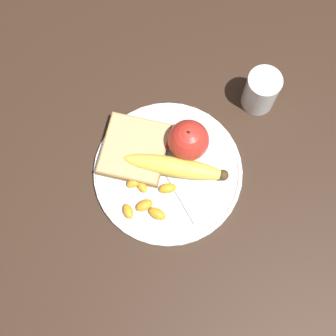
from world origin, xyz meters
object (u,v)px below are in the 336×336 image
at_px(juice_glass, 261,92).
at_px(apple, 188,140).
at_px(jam_packet, 162,138).
at_px(bread_slice, 135,149).
at_px(banana, 176,167).
at_px(plate, 168,172).
at_px(fork, 170,176).

distance_m(juice_glass, apple, 0.17).
height_order(juice_glass, jam_packet, juice_glass).
bearing_deg(jam_packet, bread_slice, -42.65).
relative_size(bread_slice, jam_packet, 3.34).
relative_size(banana, bread_slice, 1.39).
xyz_separation_m(plate, apple, (-0.06, 0.02, 0.04)).
bearing_deg(jam_packet, plate, 32.65).
xyz_separation_m(juice_glass, fork, (0.22, -0.10, -0.03)).
relative_size(plate, bread_slice, 1.98).
height_order(plate, banana, banana).
bearing_deg(bread_slice, banana, 87.48).
bearing_deg(banana, fork, -18.40).
bearing_deg(bread_slice, fork, 76.25).
relative_size(fork, jam_packet, 3.46).
bearing_deg(plate, apple, 164.98).
xyz_separation_m(apple, banana, (0.05, -0.00, -0.02)).
distance_m(juice_glass, banana, 0.22).
relative_size(juice_glass, jam_packet, 2.08).
xyz_separation_m(plate, bread_slice, (-0.01, -0.07, 0.02)).
bearing_deg(banana, bread_slice, -92.52).
distance_m(banana, fork, 0.02).
distance_m(apple, bread_slice, 0.10).
height_order(plate, fork, fork).
bearing_deg(apple, juice_glass, 149.29).
bearing_deg(fork, juice_glass, -76.39).
relative_size(juice_glass, fork, 0.60).
bearing_deg(plate, jam_packet, -147.35).
bearing_deg(apple, fork, -7.24).
height_order(bread_slice, jam_packet, same).
relative_size(apple, banana, 0.43).
bearing_deg(apple, bread_slice, -62.05).
bearing_deg(fork, banana, -70.59).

